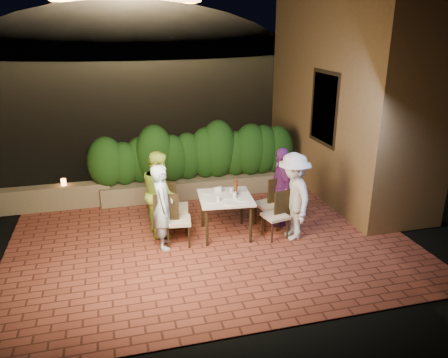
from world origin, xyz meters
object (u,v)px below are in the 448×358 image
object	(u,v)px
diner_blue	(163,207)
parapet_lamp	(64,182)
chair_left_front	(178,220)
chair_right_front	(275,215)
chair_right_back	(269,203)
beer_bottle	(236,186)
dining_table	(225,216)
diner_green	(160,192)
diner_white	(293,197)
bowl	(218,190)
chair_left_back	(176,207)
diner_purple	(281,186)

from	to	relation	value
diner_blue	parapet_lamp	bearing A→B (deg)	42.73
chair_left_front	chair_right_front	xyz separation A→B (m)	(1.73, -0.18, -0.03)
chair_right_back	beer_bottle	bearing A→B (deg)	-0.61
dining_table	diner_green	size ratio (longest dim) A/B	0.60
diner_white	chair_right_back	bearing A→B (deg)	-155.87
chair_right_front	parapet_lamp	xyz separation A→B (m)	(-3.77, 2.38, 0.14)
diner_blue	parapet_lamp	size ratio (longest dim) A/B	10.67
beer_bottle	chair_right_back	bearing A→B (deg)	9.10
bowl	diner_blue	xyz separation A→B (m)	(-1.09, -0.47, -0.03)
diner_blue	chair_right_back	bearing A→B (deg)	-77.38
chair_left_back	chair_right_back	world-z (taller)	chair_left_back
beer_bottle	diner_white	world-z (taller)	diner_white
beer_bottle	chair_left_back	xyz separation A→B (m)	(-1.05, 0.33, -0.43)
chair_left_front	bowl	bearing A→B (deg)	36.14
parapet_lamp	chair_right_back	bearing A→B (deg)	-26.83
beer_bottle	parapet_lamp	size ratio (longest dim) A/B	2.47
dining_table	chair_right_back	bearing A→B (deg)	8.77
diner_purple	bowl	bearing A→B (deg)	-88.78
bowl	chair_left_back	world-z (taller)	chair_left_back
chair_left_back	diner_blue	distance (m)	0.65
beer_bottle	parapet_lamp	world-z (taller)	beer_bottle
parapet_lamp	diner_white	bearing A→B (deg)	-31.43
beer_bottle	diner_blue	size ratio (longest dim) A/B	0.23
chair_left_back	diner_green	bearing A→B (deg)	178.61
beer_bottle	diner_green	xyz separation A→B (m)	(-1.32, 0.39, -0.14)
beer_bottle	diner_purple	bearing A→B (deg)	10.59
beer_bottle	chair_right_back	world-z (taller)	beer_bottle
chair_left_front	diner_green	bearing A→B (deg)	120.90
chair_left_front	diner_green	world-z (taller)	diner_green
dining_table	diner_white	size ratio (longest dim) A/B	0.59
diner_blue	diner_purple	size ratio (longest dim) A/B	0.98
bowl	diner_white	distance (m)	1.38
dining_table	diner_purple	size ratio (longest dim) A/B	0.61
bowl	chair_left_front	distance (m)	0.99
diner_blue	diner_purple	world-z (taller)	diner_purple
dining_table	beer_bottle	xyz separation A→B (m)	(0.20, 0.03, 0.55)
chair_right_back	diner_blue	bearing A→B (deg)	-1.23
dining_table	chair_left_front	size ratio (longest dim) A/B	1.00
beer_bottle	chair_left_front	bearing A→B (deg)	-171.29
chair_right_back	diner_green	size ratio (longest dim) A/B	0.60
dining_table	diner_purple	distance (m)	1.23
chair_right_front	diner_blue	xyz separation A→B (m)	(-1.99, 0.15, 0.31)
bowl	beer_bottle	bearing A→B (deg)	-46.90
diner_green	diner_purple	world-z (taller)	diner_green
dining_table	diner_green	distance (m)	1.26
beer_bottle	chair_right_front	world-z (taller)	beer_bottle
diner_green	diner_white	bearing A→B (deg)	-116.39
chair_left_back	diner_green	world-z (taller)	diner_green
dining_table	chair_right_front	distance (m)	0.90
chair_right_front	diner_white	world-z (taller)	diner_white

